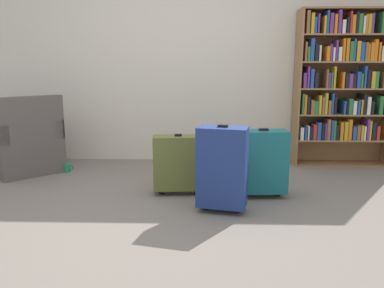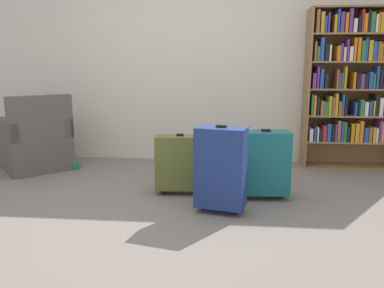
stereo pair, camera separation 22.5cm
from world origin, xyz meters
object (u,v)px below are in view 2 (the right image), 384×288
mug (76,166)px  suitcase_navy_blue (221,168)px  bookshelf (356,83)px  armchair (36,143)px  suitcase_teal (265,163)px  suitcase_olive (180,163)px

mug → suitcase_navy_blue: 2.16m
bookshelf → armchair: bookshelf is taller
bookshelf → suitcase_teal: bookshelf is taller
suitcase_navy_blue → suitcase_olive: bearing=131.6°
mug → suitcase_teal: (2.16, -0.81, 0.29)m
suitcase_olive → mug: bearing=151.0°
suitcase_navy_blue → suitcase_teal: (0.40, 0.40, -0.05)m
mug → suitcase_navy_blue: (1.76, -1.20, 0.34)m
bookshelf → mug: bearing=-172.2°
suitcase_navy_blue → suitcase_teal: suitcase_navy_blue is taller
armchair → suitcase_teal: size_ratio=1.51×
mug → suitcase_olive: size_ratio=0.20×
bookshelf → suitcase_olive: bookshelf is taller
armchair → suitcase_teal: bearing=-16.8°
suitcase_olive → suitcase_teal: 0.80m
suitcase_olive → suitcase_teal: (0.80, -0.05, 0.03)m
bookshelf → mug: 3.48m
suitcase_teal → bookshelf: bearing=47.5°
suitcase_teal → suitcase_navy_blue: bearing=-135.0°
bookshelf → armchair: (-3.77, -0.47, -0.70)m
suitcase_navy_blue → suitcase_teal: 0.56m
mug → suitcase_navy_blue: suitcase_navy_blue is taller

